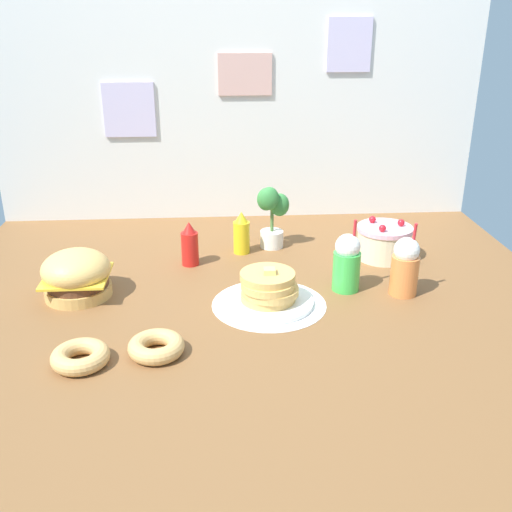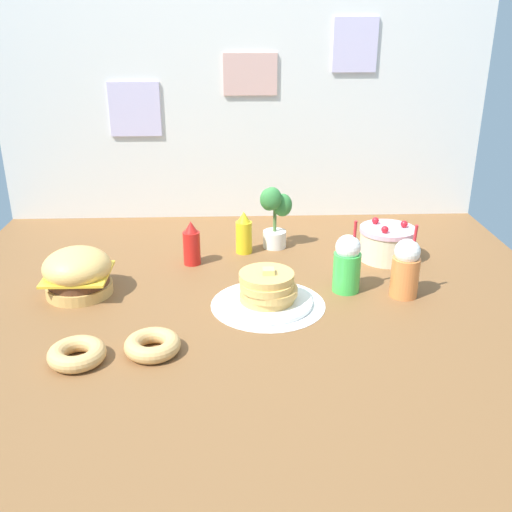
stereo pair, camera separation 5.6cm
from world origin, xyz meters
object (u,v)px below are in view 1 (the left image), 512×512
at_px(cream_soda_cup, 347,263).
at_px(donut_chocolate, 156,346).
at_px(burger, 77,275).
at_px(ketchup_bottle, 190,245).
at_px(orange_float_cup, 405,267).
at_px(potted_plant, 272,215).
at_px(pancake_stack, 269,291).
at_px(mustard_bottle, 241,234).
at_px(donut_pink_glaze, 80,356).
at_px(layer_cake, 384,242).

xyz_separation_m(cream_soda_cup, donut_chocolate, (-0.66, -0.40, -0.08)).
distance_m(burger, ketchup_bottle, 0.47).
xyz_separation_m(orange_float_cup, potted_plant, (-0.44, 0.50, 0.04)).
distance_m(burger, donut_chocolate, 0.53).
bearing_deg(orange_float_cup, donut_chocolate, -157.63).
xyz_separation_m(pancake_stack, orange_float_cup, (0.50, 0.05, 0.05)).
bearing_deg(cream_soda_cup, orange_float_cup, -13.92).
height_order(mustard_bottle, orange_float_cup, orange_float_cup).
bearing_deg(ketchup_bottle, mustard_bottle, 28.17).
relative_size(mustard_bottle, potted_plant, 0.66).
bearing_deg(donut_chocolate, orange_float_cup, 22.37).
relative_size(mustard_bottle, donut_chocolate, 1.08).
bearing_deg(orange_float_cup, mustard_bottle, 142.36).
bearing_deg(donut_pink_glaze, donut_chocolate, 10.65).
xyz_separation_m(layer_cake, mustard_bottle, (-0.59, 0.10, 0.01)).
xyz_separation_m(cream_soda_cup, potted_plant, (-0.23, 0.45, 0.04)).
distance_m(burger, donut_pink_glaze, 0.47).
bearing_deg(layer_cake, potted_plant, 161.58).
bearing_deg(cream_soda_cup, donut_chocolate, -148.49).
bearing_deg(mustard_bottle, ketchup_bottle, -151.83).
relative_size(donut_pink_glaze, donut_chocolate, 1.00).
xyz_separation_m(layer_cake, cream_soda_cup, (-0.22, -0.29, 0.04)).
distance_m(ketchup_bottle, mustard_bottle, 0.24).
relative_size(pancake_stack, donut_pink_glaze, 1.83).
distance_m(mustard_bottle, donut_pink_glaze, 0.98).
relative_size(ketchup_bottle, donut_chocolate, 1.08).
distance_m(cream_soda_cup, orange_float_cup, 0.21).
distance_m(ketchup_bottle, donut_pink_glaze, 0.78).
height_order(pancake_stack, donut_pink_glaze, pancake_stack).
relative_size(cream_soda_cup, orange_float_cup, 1.00).
bearing_deg(cream_soda_cup, burger, 179.32).
relative_size(pancake_stack, mustard_bottle, 1.70).
height_order(ketchup_bottle, donut_chocolate, ketchup_bottle).
distance_m(pancake_stack, donut_pink_glaze, 0.67).
xyz_separation_m(pancake_stack, donut_pink_glaze, (-0.58, -0.34, -0.03)).
relative_size(layer_cake, potted_plant, 0.82).
height_order(pancake_stack, cream_soda_cup, cream_soda_cup).
relative_size(layer_cake, cream_soda_cup, 0.83).
bearing_deg(layer_cake, cream_soda_cup, -127.00).
bearing_deg(burger, layer_cake, 13.26).
xyz_separation_m(burger, cream_soda_cup, (0.98, -0.01, 0.02)).
xyz_separation_m(layer_cake, ketchup_bottle, (-0.80, -0.02, 0.01)).
height_order(layer_cake, potted_plant, potted_plant).
bearing_deg(pancake_stack, donut_pink_glaze, -149.54).
xyz_separation_m(mustard_bottle, orange_float_cup, (0.57, -0.44, 0.02)).
height_order(layer_cake, donut_pink_glaze, layer_cake).
relative_size(donut_pink_glaze, potted_plant, 0.61).
distance_m(burger, mustard_bottle, 0.72).
distance_m(mustard_bottle, orange_float_cup, 0.72).
height_order(pancake_stack, layer_cake, layer_cake).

